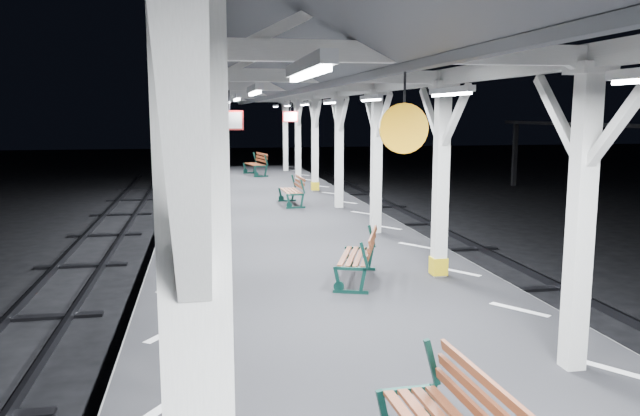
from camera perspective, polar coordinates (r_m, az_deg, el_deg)
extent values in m
plane|color=black|center=(9.02, 3.03, -16.23)|extent=(120.00, 120.00, 0.00)
cube|color=black|center=(8.82, 3.06, -13.29)|extent=(6.00, 50.00, 1.00)
cube|color=silver|center=(8.43, -13.61, -10.93)|extent=(1.00, 48.00, 0.01)
cube|color=silver|center=(9.51, 17.75, -8.84)|extent=(1.00, 48.00, 0.01)
cube|color=#2D2D33|center=(9.12, -26.59, -16.37)|extent=(0.08, 60.00, 0.16)
cube|color=#2D2D33|center=(10.87, 27.06, -12.31)|extent=(0.08, 60.00, 0.16)
cube|color=silver|center=(2.49, -11.54, 7.22)|extent=(0.10, 0.99, 0.99)
cube|color=silver|center=(1.39, -12.09, 6.13)|extent=(0.10, 0.99, 0.99)
cube|color=silver|center=(6.06, -10.81, -2.91)|extent=(0.22, 0.22, 3.20)
cube|color=silver|center=(5.96, -11.28, 12.93)|extent=(0.40, 0.40, 0.12)
cube|color=silver|center=(6.49, -11.11, 8.07)|extent=(0.10, 0.99, 0.99)
cube|color=silver|center=(5.39, -11.16, 7.96)|extent=(0.10, 0.99, 0.99)
cube|color=silver|center=(10.01, -10.82, 1.66)|extent=(0.22, 0.22, 3.20)
cube|color=silver|center=(9.95, -11.10, 11.19)|extent=(0.40, 0.40, 0.12)
cube|color=gold|center=(10.28, -10.59, -6.22)|extent=(0.26, 0.26, 0.30)
cube|color=silver|center=(10.49, -11.00, 8.27)|extent=(0.10, 0.99, 0.99)
cube|color=silver|center=(9.39, -11.02, 8.23)|extent=(0.10, 0.99, 0.99)
cube|color=silver|center=(13.99, -10.82, 3.64)|extent=(0.22, 0.22, 3.20)
cube|color=silver|center=(13.95, -11.02, 10.44)|extent=(0.40, 0.40, 0.12)
cube|color=silver|center=(14.49, -10.96, 8.36)|extent=(0.10, 0.99, 0.99)
cube|color=silver|center=(13.39, -10.97, 8.34)|extent=(0.10, 0.99, 0.99)
cube|color=silver|center=(17.98, -10.83, 4.74)|extent=(0.22, 0.22, 3.20)
cube|color=silver|center=(17.95, -10.98, 10.03)|extent=(0.40, 0.40, 0.12)
cube|color=silver|center=(18.49, -10.93, 8.41)|extent=(0.10, 0.99, 0.99)
cube|color=silver|center=(17.39, -10.94, 8.40)|extent=(0.10, 0.99, 0.99)
cube|color=silver|center=(21.97, -10.83, 5.44)|extent=(0.22, 0.22, 3.20)
cube|color=silver|center=(21.94, -10.95, 9.77)|extent=(0.40, 0.40, 0.12)
cube|color=gold|center=(22.10, -10.72, 1.76)|extent=(0.26, 0.26, 0.30)
cube|color=silver|center=(22.49, -10.91, 8.44)|extent=(0.10, 0.99, 0.99)
cube|color=silver|center=(21.39, -10.92, 8.43)|extent=(0.10, 0.99, 0.99)
cube|color=silver|center=(25.97, -10.83, 5.93)|extent=(0.22, 0.22, 3.20)
cube|color=silver|center=(25.94, -10.94, 9.59)|extent=(0.40, 0.40, 0.12)
cube|color=silver|center=(26.49, -10.90, 8.47)|extent=(0.10, 0.99, 0.99)
cube|color=silver|center=(25.39, -10.90, 8.46)|extent=(0.10, 0.99, 0.99)
cube|color=silver|center=(29.96, -10.83, 6.28)|extent=(0.22, 0.22, 3.20)
cube|color=silver|center=(29.94, -10.92, 9.46)|extent=(0.40, 0.40, 0.12)
cube|color=silver|center=(30.49, -10.89, 8.48)|extent=(0.10, 0.99, 0.99)
cube|color=silver|center=(29.39, -10.90, 8.48)|extent=(0.10, 0.99, 0.99)
cube|color=silver|center=(7.24, 22.70, -1.54)|extent=(0.22, 0.22, 3.20)
cube|color=silver|center=(7.16, 23.50, 11.65)|extent=(0.40, 0.40, 0.12)
cube|color=silver|center=(7.61, 20.93, 7.74)|extent=(0.10, 0.99, 0.99)
cube|color=silver|center=(6.69, 25.88, 7.38)|extent=(0.10, 0.99, 0.99)
cube|color=silver|center=(10.77, 10.99, 2.14)|extent=(0.22, 0.22, 3.20)
cube|color=silver|center=(10.71, 11.25, 11.00)|extent=(0.40, 0.40, 0.12)
cube|color=gold|center=(11.02, 10.77, -5.21)|extent=(0.26, 0.26, 0.30)
cube|color=silver|center=(11.22, 10.12, 8.31)|extent=(0.10, 0.99, 0.99)
cube|color=silver|center=(10.19, 12.32, 8.22)|extent=(0.10, 0.99, 0.99)
cube|color=silver|center=(14.54, 5.17, 3.95)|extent=(0.22, 0.22, 3.20)
cube|color=silver|center=(14.50, 5.26, 10.50)|extent=(0.40, 0.40, 0.12)
cube|color=silver|center=(15.02, 4.65, 8.50)|extent=(0.10, 0.99, 0.99)
cube|color=silver|center=(13.97, 5.86, 8.46)|extent=(0.10, 0.99, 0.99)
cube|color=silver|center=(18.41, 1.76, 4.98)|extent=(0.22, 0.22, 3.20)
cube|color=silver|center=(18.38, 1.79, 10.15)|extent=(0.40, 0.40, 0.12)
cube|color=silver|center=(18.91, 1.42, 8.57)|extent=(0.10, 0.99, 0.99)
cube|color=silver|center=(17.84, 2.17, 8.55)|extent=(0.10, 0.99, 0.99)
cube|color=silver|center=(22.33, -0.46, 5.64)|extent=(0.22, 0.22, 3.20)
cube|color=silver|center=(22.30, -0.47, 9.91)|extent=(0.40, 0.40, 0.12)
cube|color=gold|center=(22.45, -0.46, 2.02)|extent=(0.26, 0.26, 0.30)
cube|color=silver|center=(22.84, -0.71, 8.60)|extent=(0.10, 0.99, 0.99)
cube|color=silver|center=(21.75, -0.21, 8.59)|extent=(0.10, 0.99, 0.99)
cube|color=silver|center=(26.27, -2.02, 6.11)|extent=(0.22, 0.22, 3.20)
cube|color=silver|center=(26.25, -2.04, 9.73)|extent=(0.40, 0.40, 0.12)
cube|color=silver|center=(26.79, -2.22, 8.62)|extent=(0.10, 0.99, 0.99)
cube|color=silver|center=(25.70, -1.85, 8.61)|extent=(0.10, 0.99, 0.99)
cube|color=silver|center=(30.23, -3.18, 6.44)|extent=(0.22, 0.22, 3.20)
cube|color=silver|center=(30.20, -3.21, 9.59)|extent=(0.40, 0.40, 0.12)
cube|color=silver|center=(30.75, -3.34, 8.62)|extent=(0.10, 0.99, 0.99)
cube|color=silver|center=(29.66, -3.06, 8.62)|extent=(0.10, 0.99, 0.99)
cube|color=silver|center=(7.96, -11.19, 12.70)|extent=(0.18, 48.00, 0.24)
cube|color=silver|center=(8.89, 16.18, 12.09)|extent=(0.18, 48.00, 0.24)
cube|color=silver|center=(6.28, 7.82, 13.89)|extent=(4.20, 0.14, 0.20)
cube|color=silver|center=(10.15, 0.50, 11.97)|extent=(4.20, 0.14, 0.20)
cube|color=silver|center=(14.09, -2.72, 11.06)|extent=(4.20, 0.14, 0.20)
cube|color=silver|center=(18.06, -4.53, 10.53)|extent=(4.20, 0.14, 0.20)
cube|color=silver|center=(22.04, -5.67, 10.19)|extent=(4.20, 0.14, 0.20)
cube|color=silver|center=(26.02, -6.47, 9.95)|extent=(4.20, 0.14, 0.20)
cube|color=silver|center=(30.01, -7.05, 9.77)|extent=(4.20, 0.14, 0.20)
cube|color=#45484C|center=(8.04, -6.10, 16.64)|extent=(2.80, 49.00, 1.45)
cube|color=#45484C|center=(8.66, 12.03, 15.94)|extent=(2.80, 49.00, 1.45)
cube|color=silver|center=(4.01, -1.11, 12.91)|extent=(0.10, 1.35, 0.08)
cube|color=white|center=(4.00, -1.11, 12.20)|extent=(0.05, 1.25, 0.05)
cube|color=silver|center=(7.97, -6.01, 10.79)|extent=(0.10, 1.35, 0.08)
cube|color=white|center=(7.97, -6.00, 10.44)|extent=(0.05, 1.25, 0.05)
cube|color=silver|center=(11.96, -7.63, 10.07)|extent=(0.10, 1.35, 0.08)
cube|color=white|center=(11.96, -7.62, 9.83)|extent=(0.05, 1.25, 0.05)
cube|color=silver|center=(15.96, -8.43, 9.70)|extent=(0.10, 1.35, 0.08)
cube|color=white|center=(15.96, -8.43, 9.52)|extent=(0.05, 1.25, 0.05)
cube|color=silver|center=(19.95, -8.92, 9.48)|extent=(0.10, 1.35, 0.08)
cube|color=white|center=(19.95, -8.91, 9.34)|extent=(0.05, 1.25, 0.05)
cube|color=silver|center=(23.95, -9.24, 9.33)|extent=(0.10, 1.35, 0.08)
cube|color=white|center=(23.95, -9.23, 9.21)|extent=(0.05, 1.25, 0.05)
cube|color=silver|center=(27.95, -9.47, 9.23)|extent=(0.10, 1.35, 0.08)
cube|color=white|center=(27.95, -9.46, 9.13)|extent=(0.05, 1.25, 0.05)
cube|color=silver|center=(8.59, 11.85, 10.51)|extent=(0.10, 1.35, 0.08)
cube|color=white|center=(8.59, 11.84, 10.17)|extent=(0.05, 1.25, 0.05)
cube|color=silver|center=(12.38, 4.67, 10.07)|extent=(0.10, 1.35, 0.08)
cube|color=white|center=(12.38, 4.66, 9.84)|extent=(0.05, 1.25, 0.05)
cube|color=silver|center=(16.27, 0.89, 9.77)|extent=(0.10, 1.35, 0.08)
cube|color=white|center=(16.27, 0.89, 9.60)|extent=(0.05, 1.25, 0.05)
cube|color=silver|center=(20.21, -1.42, 9.57)|extent=(0.10, 1.35, 0.08)
cube|color=white|center=(20.21, -1.42, 9.43)|extent=(0.05, 1.25, 0.05)
cube|color=silver|center=(24.16, -2.98, 9.43)|extent=(0.10, 1.35, 0.08)
cube|color=white|center=(24.16, -2.98, 9.31)|extent=(0.05, 1.25, 0.05)
cube|color=silver|center=(28.13, -4.10, 9.32)|extent=(0.10, 1.35, 0.08)
cube|color=white|center=(28.13, -4.09, 9.22)|extent=(0.05, 1.25, 0.05)
cylinder|color=black|center=(6.26, 7.75, 10.88)|extent=(0.02, 0.02, 0.30)
cylinder|color=#FBA60D|center=(6.26, 7.68, 7.22)|extent=(0.50, 0.04, 0.50)
cylinder|color=black|center=(11.42, -8.32, 9.72)|extent=(0.02, 0.02, 0.36)
cube|color=red|center=(11.42, -8.28, 7.94)|extent=(0.50, 0.03, 0.35)
cube|color=white|center=(11.42, -8.28, 7.94)|extent=(0.44, 0.04, 0.29)
cylinder|color=black|center=(20.88, -2.74, 9.32)|extent=(0.02, 0.02, 0.36)
cube|color=red|center=(20.88, -2.73, 8.34)|extent=(0.50, 0.03, 0.35)
cube|color=white|center=(20.88, -2.73, 8.34)|extent=(0.44, 0.05, 0.29)
cube|color=black|center=(34.00, 17.38, 4.71)|extent=(0.20, 0.20, 3.30)
sphere|color=silver|center=(28.78, 23.16, 6.88)|extent=(0.20, 0.20, 0.20)
sphere|color=silver|center=(33.94, 17.51, 7.35)|extent=(0.20, 0.20, 0.20)
cube|color=#0D3029|center=(5.70, 5.87, -18.23)|extent=(0.15, 0.05, 0.45)
cube|color=#0D3029|center=(5.84, 9.89, -17.65)|extent=(0.14, 0.05, 0.45)
cube|color=#0D3029|center=(5.67, 10.20, -13.71)|extent=(0.16, 0.06, 0.43)
cube|color=brown|center=(5.07, 14.24, -17.63)|extent=(0.11, 1.49, 0.09)
cube|color=brown|center=(5.02, 14.50, -16.29)|extent=(0.11, 1.49, 0.09)
cube|color=brown|center=(4.98, 14.77, -14.92)|extent=(0.11, 1.49, 0.09)
cube|color=#0D3029|center=(9.84, 2.83, -7.67)|extent=(0.55, 0.24, 0.06)
cube|color=#0D3029|center=(9.81, 1.63, -6.58)|extent=(0.15, 0.09, 0.43)
cube|color=#0D3029|center=(9.77, 3.93, -6.66)|extent=(0.14, 0.09, 0.43)
cube|color=#0D3029|center=(9.67, 4.07, -4.31)|extent=(0.16, 0.10, 0.41)
cube|color=#0D3029|center=(11.28, 3.67, -5.54)|extent=(0.55, 0.24, 0.06)
cube|color=#0D3029|center=(11.26, 2.63, -4.58)|extent=(0.15, 0.09, 0.43)
cube|color=#0D3029|center=(11.22, 4.63, -4.65)|extent=(0.14, 0.09, 0.43)
cube|color=#0D3029|center=(11.13, 4.75, -2.59)|extent=(0.16, 0.10, 0.41)
cube|color=brown|center=(10.48, 2.27, -4.43)|extent=(0.56, 1.37, 0.03)
cube|color=brown|center=(10.47, 2.94, -4.45)|extent=(0.56, 1.37, 0.03)
cube|color=brown|center=(10.46, 3.60, -4.47)|extent=(0.56, 1.37, 0.03)
cube|color=brown|center=(10.45, 4.27, -4.49)|extent=(0.56, 1.37, 0.03)
cube|color=brown|center=(10.41, 4.64, -3.80)|extent=(0.53, 1.35, 0.09)
cube|color=brown|center=(10.38, 4.75, -3.15)|extent=(0.53, 1.35, 0.09)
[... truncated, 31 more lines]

